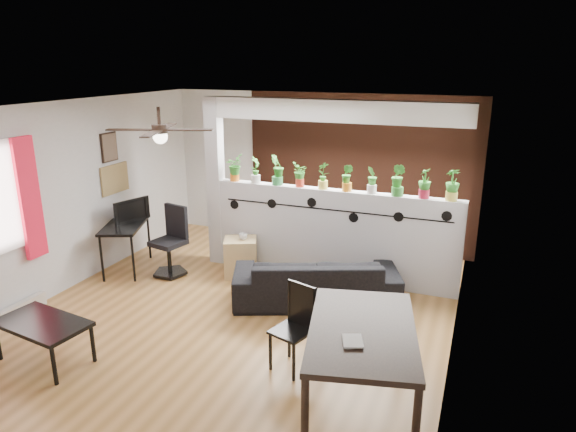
{
  "coord_description": "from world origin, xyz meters",
  "views": [
    {
      "loc": [
        2.74,
        -5.31,
        3.11
      ],
      "look_at": [
        0.44,
        0.6,
        1.18
      ],
      "focal_mm": 32.0,
      "sensor_mm": 36.0,
      "label": 1
    }
  ],
  "objects_px": {
    "potted_plant_7": "(398,179)",
    "potted_plant_8": "(425,182)",
    "potted_plant_2": "(277,169)",
    "ceiling_fan": "(160,132)",
    "potted_plant_0": "(234,167)",
    "potted_plant_1": "(255,169)",
    "potted_plant_5": "(347,177)",
    "cup": "(243,236)",
    "folding_chair": "(297,319)",
    "sofa": "(316,280)",
    "cube_shelf": "(241,257)",
    "coffee_table": "(42,326)",
    "computer_desk": "(125,228)",
    "potted_plant_4": "(323,175)",
    "dining_table": "(362,337)",
    "potted_plant_3": "(300,174)",
    "potted_plant_6": "(372,179)",
    "potted_plant_9": "(453,184)",
    "office_chair": "(171,245)"
  },
  "relations": [
    {
      "from": "ceiling_fan",
      "to": "potted_plant_0",
      "type": "relative_size",
      "value": 2.97
    },
    {
      "from": "potted_plant_8",
      "to": "folding_chair",
      "type": "bearing_deg",
      "value": -111.85
    },
    {
      "from": "computer_desk",
      "to": "coffee_table",
      "type": "distance_m",
      "value": 2.55
    },
    {
      "from": "ceiling_fan",
      "to": "potted_plant_8",
      "type": "bearing_deg",
      "value": 32.47
    },
    {
      "from": "potted_plant_2",
      "to": "potted_plant_5",
      "type": "height_order",
      "value": "potted_plant_2"
    },
    {
      "from": "ceiling_fan",
      "to": "cup",
      "type": "relative_size",
      "value": 9.92
    },
    {
      "from": "computer_desk",
      "to": "ceiling_fan",
      "type": "bearing_deg",
      "value": -34.01
    },
    {
      "from": "potted_plant_3",
      "to": "potted_plant_6",
      "type": "relative_size",
      "value": 0.95
    },
    {
      "from": "potted_plant_9",
      "to": "dining_table",
      "type": "height_order",
      "value": "potted_plant_9"
    },
    {
      "from": "potted_plant_0",
      "to": "potted_plant_5",
      "type": "relative_size",
      "value": 1.04
    },
    {
      "from": "cup",
      "to": "folding_chair",
      "type": "relative_size",
      "value": 0.13
    },
    {
      "from": "potted_plant_7",
      "to": "cup",
      "type": "height_order",
      "value": "potted_plant_7"
    },
    {
      "from": "potted_plant_1",
      "to": "potted_plant_4",
      "type": "xyz_separation_m",
      "value": [
        1.05,
        0.0,
        -0.01
      ]
    },
    {
      "from": "potted_plant_9",
      "to": "computer_desk",
      "type": "bearing_deg",
      "value": -169.94
    },
    {
      "from": "cube_shelf",
      "to": "coffee_table",
      "type": "distance_m",
      "value": 2.98
    },
    {
      "from": "potted_plant_9",
      "to": "folding_chair",
      "type": "height_order",
      "value": "potted_plant_9"
    },
    {
      "from": "sofa",
      "to": "cube_shelf",
      "type": "distance_m",
      "value": 1.39
    },
    {
      "from": "ceiling_fan",
      "to": "dining_table",
      "type": "relative_size",
      "value": 0.7
    },
    {
      "from": "potted_plant_4",
      "to": "coffee_table",
      "type": "relative_size",
      "value": 0.36
    },
    {
      "from": "office_chair",
      "to": "folding_chair",
      "type": "height_order",
      "value": "office_chair"
    },
    {
      "from": "folding_chair",
      "to": "potted_plant_6",
      "type": "bearing_deg",
      "value": 84.29
    },
    {
      "from": "cup",
      "to": "ceiling_fan",
      "type": "bearing_deg",
      "value": -103.49
    },
    {
      "from": "cube_shelf",
      "to": "sofa",
      "type": "bearing_deg",
      "value": -40.98
    },
    {
      "from": "potted_plant_2",
      "to": "office_chair",
      "type": "relative_size",
      "value": 0.43
    },
    {
      "from": "cup",
      "to": "potted_plant_1",
      "type": "bearing_deg",
      "value": 84.95
    },
    {
      "from": "potted_plant_2",
      "to": "office_chair",
      "type": "xyz_separation_m",
      "value": [
        -1.42,
        -0.72,
        -1.13
      ]
    },
    {
      "from": "potted_plant_2",
      "to": "sofa",
      "type": "xyz_separation_m",
      "value": [
        0.89,
        -0.82,
        -1.28
      ]
    },
    {
      "from": "potted_plant_2",
      "to": "potted_plant_7",
      "type": "relative_size",
      "value": 1.01
    },
    {
      "from": "ceiling_fan",
      "to": "computer_desk",
      "type": "distance_m",
      "value": 2.4
    },
    {
      "from": "computer_desk",
      "to": "coffee_table",
      "type": "xyz_separation_m",
      "value": [
        0.8,
        -2.41,
        -0.25
      ]
    },
    {
      "from": "potted_plant_6",
      "to": "coffee_table",
      "type": "height_order",
      "value": "potted_plant_6"
    },
    {
      "from": "potted_plant_1",
      "to": "computer_desk",
      "type": "bearing_deg",
      "value": -155.72
    },
    {
      "from": "ceiling_fan",
      "to": "potted_plant_7",
      "type": "distance_m",
      "value": 3.15
    },
    {
      "from": "ceiling_fan",
      "to": "computer_desk",
      "type": "relative_size",
      "value": 1.04
    },
    {
      "from": "potted_plant_9",
      "to": "potted_plant_4",
      "type": "bearing_deg",
      "value": 180.0
    },
    {
      "from": "folding_chair",
      "to": "potted_plant_4",
      "type": "bearing_deg",
      "value": 101.35
    },
    {
      "from": "potted_plant_2",
      "to": "potted_plant_8",
      "type": "distance_m",
      "value": 2.11
    },
    {
      "from": "potted_plant_1",
      "to": "potted_plant_5",
      "type": "relative_size",
      "value": 1.03
    },
    {
      "from": "potted_plant_6",
      "to": "potted_plant_7",
      "type": "height_order",
      "value": "potted_plant_7"
    },
    {
      "from": "potted_plant_5",
      "to": "potted_plant_4",
      "type": "bearing_deg",
      "value": 180.0
    },
    {
      "from": "potted_plant_6",
      "to": "office_chair",
      "type": "distance_m",
      "value": 3.12
    },
    {
      "from": "office_chair",
      "to": "folding_chair",
      "type": "bearing_deg",
      "value": -31.86
    },
    {
      "from": "dining_table",
      "to": "folding_chair",
      "type": "xyz_separation_m",
      "value": [
        -0.79,
        0.46,
        -0.21
      ]
    },
    {
      "from": "dining_table",
      "to": "folding_chair",
      "type": "distance_m",
      "value": 0.94
    },
    {
      "from": "potted_plant_2",
      "to": "cube_shelf",
      "type": "xyz_separation_m",
      "value": [
        -0.44,
        -0.4,
        -1.3
      ]
    },
    {
      "from": "potted_plant_2",
      "to": "potted_plant_6",
      "type": "xyz_separation_m",
      "value": [
        1.4,
        0.0,
        -0.03
      ]
    },
    {
      "from": "potted_plant_1",
      "to": "sofa",
      "type": "bearing_deg",
      "value": -33.6
    },
    {
      "from": "potted_plant_4",
      "to": "cup",
      "type": "distance_m",
      "value": 1.49
    },
    {
      "from": "potted_plant_7",
      "to": "potted_plant_8",
      "type": "bearing_deg",
      "value": 0.0
    },
    {
      "from": "potted_plant_8",
      "to": "potted_plant_6",
      "type": "bearing_deg",
      "value": 180.0
    }
  ]
}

